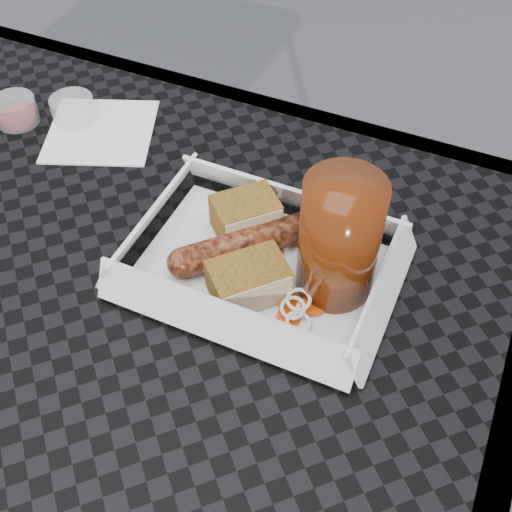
{
  "coord_description": "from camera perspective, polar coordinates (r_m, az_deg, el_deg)",
  "views": [
    {
      "loc": [
        0.3,
        -0.22,
        1.21
      ],
      "look_at": [
        0.14,
        0.13,
        0.78
      ],
      "focal_mm": 45.0,
      "sensor_mm": 36.0,
      "label": 1
    }
  ],
  "objects": [
    {
      "name": "bratwurst",
      "position": [
        0.61,
        -0.76,
        1.13
      ],
      "size": [
        0.12,
        0.12,
        0.03
      ],
      "rotation": [
        0.0,
        0.0,
        0.81
      ],
      "color": "brown",
      "rests_on": "food_tray"
    },
    {
      "name": "condiment_cup_empty",
      "position": [
        0.8,
        -15.94,
        12.39
      ],
      "size": [
        0.05,
        0.05,
        0.03
      ],
      "primitive_type": "cylinder",
      "color": "silver",
      "rests_on": "patio_table"
    },
    {
      "name": "food_tray",
      "position": [
        0.61,
        0.39,
        -1.08
      ],
      "size": [
        0.22,
        0.15,
        0.0
      ],
      "primitive_type": "cube",
      "color": "white",
      "rests_on": "patio_table"
    },
    {
      "name": "bread_far",
      "position": [
        0.57,
        -0.68,
        -2.15
      ],
      "size": [
        0.08,
        0.08,
        0.03
      ],
      "primitive_type": "cube",
      "rotation": [
        0.0,
        0.0,
        0.81
      ],
      "color": "olive",
      "rests_on": "food_tray"
    },
    {
      "name": "condiment_cup_sauce",
      "position": [
        0.82,
        -20.6,
        12.01
      ],
      "size": [
        0.05,
        0.05,
        0.03
      ],
      "primitive_type": "cylinder",
      "color": "maroon",
      "rests_on": "patio_table"
    },
    {
      "name": "napkin",
      "position": [
        0.78,
        -13.62,
        10.75
      ],
      "size": [
        0.16,
        0.16,
        0.0
      ],
      "primitive_type": "cube",
      "rotation": [
        0.0,
        0.0,
        0.38
      ],
      "color": "white",
      "rests_on": "patio_table"
    },
    {
      "name": "drink_glass",
      "position": [
        0.55,
        7.4,
        1.37
      ],
      "size": [
        0.07,
        0.07,
        0.13
      ],
      "primitive_type": "cylinder",
      "color": "#531D07",
      "rests_on": "patio_table"
    },
    {
      "name": "bread_near",
      "position": [
        0.63,
        -0.92,
        3.63
      ],
      "size": [
        0.07,
        0.07,
        0.04
      ],
      "primitive_type": "cube",
      "rotation": [
        0.0,
        0.0,
        0.81
      ],
      "color": "olive",
      "rests_on": "food_tray"
    },
    {
      "name": "veg_garnish",
      "position": [
        0.57,
        3.79,
        -5.22
      ],
      "size": [
        0.03,
        0.03,
        0.0
      ],
      "color": "#D84409",
      "rests_on": "food_tray"
    },
    {
      "name": "patio_table",
      "position": [
        0.66,
        -16.64,
        -10.07
      ],
      "size": [
        0.8,
        0.8,
        0.74
      ],
      "color": "black",
      "rests_on": "ground"
    }
  ]
}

